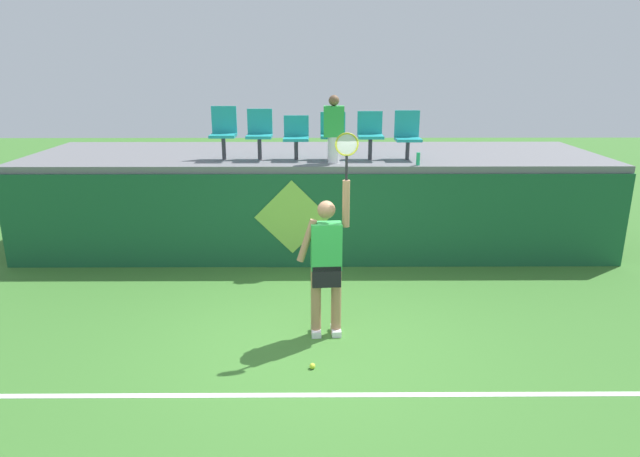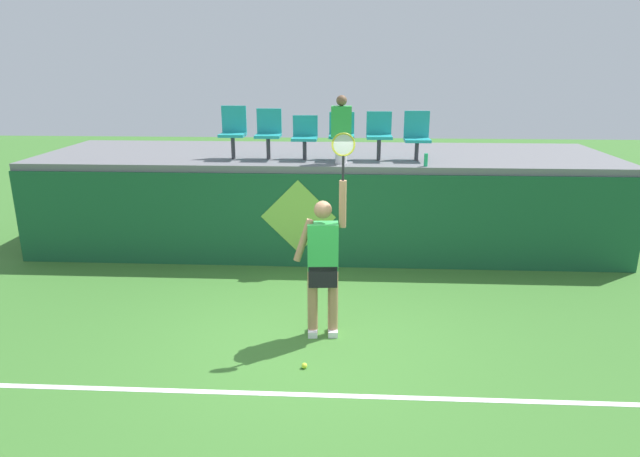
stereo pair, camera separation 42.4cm
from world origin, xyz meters
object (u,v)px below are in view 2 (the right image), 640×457
at_px(stadium_chair_0, 233,129).
at_px(stadium_chair_3, 342,133).
at_px(stadium_chair_4, 379,133).
at_px(tennis_ball, 304,366).
at_px(tennis_player, 323,261).
at_px(water_bottle, 426,160).
at_px(stadium_chair_5, 417,134).
at_px(spectator_0, 341,128).
at_px(stadium_chair_1, 269,131).
at_px(stadium_chair_2, 305,135).

relative_size(stadium_chair_0, stadium_chair_3, 1.13).
distance_m(stadium_chair_3, stadium_chair_4, 0.66).
height_order(tennis_ball, stadium_chair_0, stadium_chair_0).
height_order(tennis_player, water_bottle, tennis_player).
bearing_deg(stadium_chair_5, tennis_player, -114.27).
distance_m(stadium_chair_3, spectator_0, 0.43).
bearing_deg(stadium_chair_1, spectator_0, -17.89).
bearing_deg(stadium_chair_0, tennis_ball, -69.14).
bearing_deg(water_bottle, stadium_chair_5, 97.61).
bearing_deg(tennis_ball, stadium_chair_5, 68.19).
height_order(stadium_chair_0, stadium_chair_2, stadium_chair_0).
bearing_deg(stadium_chair_0, stadium_chair_4, -0.16).
distance_m(tennis_ball, stadium_chair_3, 4.68).
relative_size(stadium_chair_2, stadium_chair_5, 0.90).
distance_m(tennis_ball, stadium_chair_0, 4.96).
distance_m(stadium_chair_1, spectator_0, 1.36).
distance_m(tennis_player, stadium_chair_0, 3.93).
bearing_deg(stadium_chair_3, tennis_player, -92.91).
xyz_separation_m(water_bottle, stadium_chair_2, (-2.05, 0.65, 0.32)).
height_order(water_bottle, stadium_chair_2, stadium_chair_2).
bearing_deg(water_bottle, spectator_0, 170.32).
distance_m(tennis_ball, water_bottle, 4.30).
bearing_deg(tennis_player, stadium_chair_5, 65.73).
relative_size(tennis_player, stadium_chair_4, 3.15).
distance_m(water_bottle, stadium_chair_3, 1.59).
xyz_separation_m(stadium_chair_2, stadium_chair_3, (0.65, 0.00, 0.05)).
xyz_separation_m(stadium_chair_1, stadium_chair_5, (2.61, 0.00, -0.04)).
bearing_deg(water_bottle, stadium_chair_4, 138.90).
distance_m(tennis_ball, stadium_chair_2, 4.66).
relative_size(water_bottle, stadium_chair_3, 0.26).
bearing_deg(tennis_ball, tennis_player, 78.35).
height_order(stadium_chair_0, stadium_chair_5, stadium_chair_0).
xyz_separation_m(tennis_ball, spectator_0, (0.34, 3.72, 2.30)).
bearing_deg(stadium_chair_4, tennis_player, -104.07).
bearing_deg(spectator_0, stadium_chair_0, 167.67).
height_order(tennis_player, stadium_chair_3, tennis_player).
xyz_separation_m(stadium_chair_2, stadium_chair_4, (1.30, 0.00, 0.05)).
distance_m(water_bottle, stadium_chair_5, 0.75).
distance_m(water_bottle, stadium_chair_2, 2.17).
relative_size(stadium_chair_0, stadium_chair_4, 1.11).
height_order(stadium_chair_0, stadium_chair_3, stadium_chair_0).
height_order(tennis_ball, stadium_chair_1, stadium_chair_1).
relative_size(stadium_chair_5, spectator_0, 0.74).
bearing_deg(stadium_chair_1, stadium_chair_4, -0.12).
bearing_deg(stadium_chair_3, water_bottle, -24.86).
bearing_deg(spectator_0, stadium_chair_3, 90.00).
relative_size(stadium_chair_0, stadium_chair_1, 1.05).
xyz_separation_m(tennis_player, spectator_0, (0.17, 2.87, 1.32)).
bearing_deg(spectator_0, stadium_chair_2, 147.70).
bearing_deg(water_bottle, tennis_player, -120.87).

